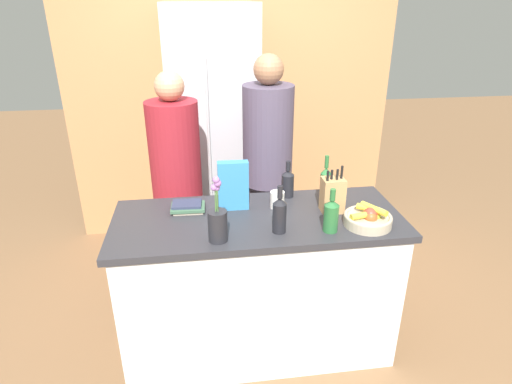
% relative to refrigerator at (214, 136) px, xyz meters
% --- Properties ---
extents(ground_plane, '(14.00, 14.00, 0.00)m').
position_rel_refrigerator_xyz_m(ground_plane, '(0.18, -1.31, -1.02)').
color(ground_plane, brown).
extents(kitchen_island, '(1.64, 0.67, 0.92)m').
position_rel_refrigerator_xyz_m(kitchen_island, '(0.18, -1.31, -0.56)').
color(kitchen_island, silver).
rests_on(kitchen_island, ground_plane).
extents(back_wall_wood, '(2.84, 0.12, 2.60)m').
position_rel_refrigerator_xyz_m(back_wall_wood, '(0.18, 0.36, 0.28)').
color(back_wall_wood, '#AD7A4C').
rests_on(back_wall_wood, ground_plane).
extents(refrigerator, '(0.70, 0.63, 2.03)m').
position_rel_refrigerator_xyz_m(refrigerator, '(0.00, 0.00, 0.00)').
color(refrigerator, '#B7B7BC').
rests_on(refrigerator, ground_plane).
extents(fruit_bowl, '(0.26, 0.26, 0.11)m').
position_rel_refrigerator_xyz_m(fruit_bowl, '(0.76, -1.48, -0.06)').
color(fruit_bowl, tan).
rests_on(fruit_bowl, kitchen_island).
extents(knife_block, '(0.13, 0.11, 0.28)m').
position_rel_refrigerator_xyz_m(knife_block, '(0.62, -1.28, 0.00)').
color(knife_block, tan).
rests_on(knife_block, kitchen_island).
extents(flower_vase, '(0.10, 0.10, 0.36)m').
position_rel_refrigerator_xyz_m(flower_vase, '(-0.06, -1.53, 0.01)').
color(flower_vase, '#232328').
rests_on(flower_vase, kitchen_island).
extents(cereal_box, '(0.18, 0.06, 0.29)m').
position_rel_refrigerator_xyz_m(cereal_box, '(0.05, -1.17, 0.05)').
color(cereal_box, teal).
rests_on(cereal_box, kitchen_island).
extents(coffee_mug, '(0.08, 0.12, 0.10)m').
position_rel_refrigerator_xyz_m(coffee_mug, '(0.31, -1.19, -0.05)').
color(coffee_mug, silver).
rests_on(coffee_mug, kitchen_island).
extents(book_stack, '(0.20, 0.15, 0.05)m').
position_rel_refrigerator_xyz_m(book_stack, '(-0.21, -1.16, -0.08)').
color(book_stack, '#B7A88E').
rests_on(book_stack, kitchen_island).
extents(bottle_oil, '(0.07, 0.07, 0.27)m').
position_rel_refrigerator_xyz_m(bottle_oil, '(0.27, -1.48, 0.01)').
color(bottle_oil, black).
rests_on(bottle_oil, kitchen_island).
extents(bottle_vinegar, '(0.06, 0.06, 0.29)m').
position_rel_refrigerator_xyz_m(bottle_vinegar, '(0.61, -1.15, 0.02)').
color(bottle_vinegar, '#286633').
rests_on(bottle_vinegar, kitchen_island).
extents(bottle_wine, '(0.08, 0.08, 0.24)m').
position_rel_refrigerator_xyz_m(bottle_wine, '(0.54, -1.51, -0.00)').
color(bottle_wine, '#286633').
rests_on(bottle_wine, kitchen_island).
extents(bottle_water, '(0.08, 0.08, 0.23)m').
position_rel_refrigerator_xyz_m(bottle_water, '(0.40, -1.05, -0.01)').
color(bottle_water, black).
rests_on(bottle_water, kitchen_island).
extents(person_at_sink, '(0.34, 0.34, 1.65)m').
position_rel_refrigerator_xyz_m(person_at_sink, '(-0.30, -0.66, -0.09)').
color(person_at_sink, '#383842').
rests_on(person_at_sink, ground_plane).
extents(person_in_blue, '(0.35, 0.35, 1.73)m').
position_rel_refrigerator_xyz_m(person_in_blue, '(0.35, -0.61, -0.04)').
color(person_in_blue, '#383842').
rests_on(person_in_blue, ground_plane).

